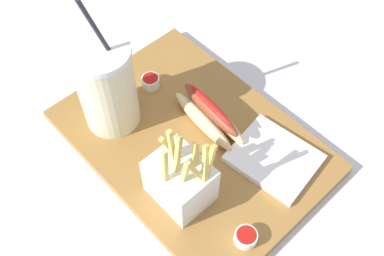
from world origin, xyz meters
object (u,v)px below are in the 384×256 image
at_px(fries_basket, 180,180).
at_px(ketchup_cup_2, 246,237).
at_px(hot_dog_1, 208,114).
at_px(ketchup_cup_1, 151,81).
at_px(soda_cup, 107,86).
at_px(napkin_stack, 274,158).

xyz_separation_m(fries_basket, ketchup_cup_2, (0.12, 0.02, -0.03)).
xyz_separation_m(fries_basket, hot_dog_1, (-0.07, 0.13, -0.02)).
distance_m(ketchup_cup_1, ketchup_cup_2, 0.34).
xyz_separation_m(soda_cup, napkin_stack, (0.25, 0.14, -0.08)).
xyz_separation_m(hot_dog_1, napkin_stack, (0.13, 0.03, -0.02)).
bearing_deg(ketchup_cup_2, ketchup_cup_1, 164.60).
bearing_deg(ketchup_cup_1, napkin_stack, 9.85).
height_order(soda_cup, hot_dog_1, soda_cup).
bearing_deg(hot_dog_1, fries_basket, -61.02).
relative_size(fries_basket, ketchup_cup_1, 4.39).
relative_size(fries_basket, hot_dog_1, 0.95).
bearing_deg(fries_basket, ketchup_cup_1, 151.94).
relative_size(soda_cup, fries_basket, 1.83).
relative_size(ketchup_cup_1, napkin_stack, 0.25).
bearing_deg(ketchup_cup_1, soda_cup, -83.24).
relative_size(soda_cup, napkin_stack, 2.01).
bearing_deg(hot_dog_1, ketchup_cup_2, -29.34).
distance_m(fries_basket, ketchup_cup_2, 0.13).
distance_m(hot_dog_1, ketchup_cup_2, 0.22).
xyz_separation_m(hot_dog_1, ketchup_cup_1, (-0.13, -0.02, -0.01)).
bearing_deg(fries_basket, soda_cup, 176.05).
relative_size(hot_dog_1, napkin_stack, 1.16).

